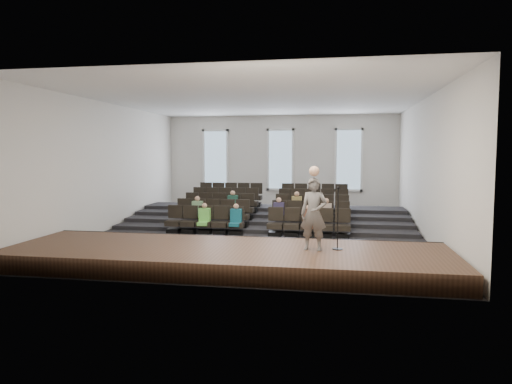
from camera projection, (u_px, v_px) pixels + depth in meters
ground at (258, 234)px, 17.22m from camera, size 14.00×14.00×0.00m
ceiling at (258, 99)px, 16.80m from camera, size 12.00×14.00×0.02m
wall_back at (281, 163)px, 23.90m from camera, size 12.00×0.04×5.00m
wall_front at (205, 177)px, 10.12m from camera, size 12.00×0.04×5.00m
wall_left at (108, 167)px, 18.04m from camera, size 0.04×14.00×5.00m
wall_right at (427, 168)px, 15.98m from camera, size 0.04×14.00×5.00m
stage at (226, 257)px, 12.19m from camera, size 11.80×3.60×0.50m
stage_lip at (240, 244)px, 13.93m from camera, size 11.80×0.06×0.52m
risers at (270, 217)px, 20.32m from camera, size 11.80×4.80×0.60m
seating_rows at (264, 211)px, 18.68m from camera, size 6.80×4.70×1.67m
windows at (280, 160)px, 23.82m from camera, size 8.44×0.10×3.24m
audience at (260, 211)px, 17.47m from camera, size 5.45×2.64×1.10m
speaker at (314, 214)px, 11.84m from camera, size 0.76×0.56×1.90m
mic_stand at (338, 231)px, 11.96m from camera, size 0.28×0.28×1.66m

